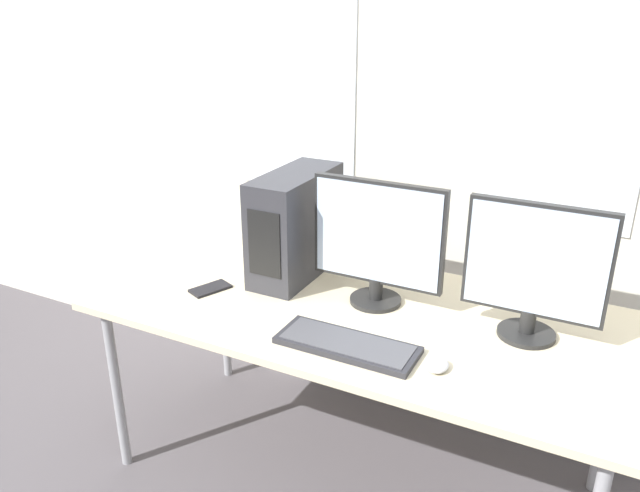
{
  "coord_description": "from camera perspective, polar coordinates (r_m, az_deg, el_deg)",
  "views": [
    {
      "loc": [
        0.8,
        -1.4,
        1.83
      ],
      "look_at": [
        -0.15,
        0.45,
        0.98
      ],
      "focal_mm": 35.0,
      "sensor_mm": 36.0,
      "label": 1
    }
  ],
  "objects": [
    {
      "name": "cell_phone",
      "position": [
        2.43,
        -10.0,
        -3.85
      ],
      "size": [
        0.13,
        0.17,
        0.01
      ],
      "rotation": [
        0.0,
        0.0,
        -0.39
      ],
      "color": "black",
      "rests_on": "desk"
    },
    {
      "name": "monitor_main",
      "position": [
        2.21,
        5.28,
        0.47
      ],
      "size": [
        0.49,
        0.19,
        0.46
      ],
      "color": "black",
      "rests_on": "desk"
    },
    {
      "name": "pc_tower",
      "position": [
        2.46,
        -2.25,
        1.97
      ],
      "size": [
        0.19,
        0.47,
        0.42
      ],
      "color": "#2D2D33",
      "rests_on": "desk"
    },
    {
      "name": "keyboard",
      "position": [
        2.03,
        2.5,
        -9.0
      ],
      "size": [
        0.46,
        0.17,
        0.02
      ],
      "color": "#28282D",
      "rests_on": "desk"
    },
    {
      "name": "mouse",
      "position": [
        1.95,
        10.75,
        -10.67
      ],
      "size": [
        0.06,
        0.09,
        0.03
      ],
      "color": "#B2B2B7",
      "rests_on": "desk"
    },
    {
      "name": "wall_back",
      "position": [
        2.59,
        9.03,
        11.39
      ],
      "size": [
        8.0,
        0.07,
        2.7
      ],
      "color": "beige",
      "rests_on": "ground_plane"
    },
    {
      "name": "desk",
      "position": [
        2.29,
        3.41,
        -6.74
      ],
      "size": [
        1.91,
        0.89,
        0.77
      ],
      "color": "beige",
      "rests_on": "ground_plane"
    },
    {
      "name": "monitor_right_near",
      "position": [
        2.1,
        19.07,
        -2.07
      ],
      "size": [
        0.45,
        0.19,
        0.46
      ],
      "color": "black",
      "rests_on": "desk"
    }
  ]
}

